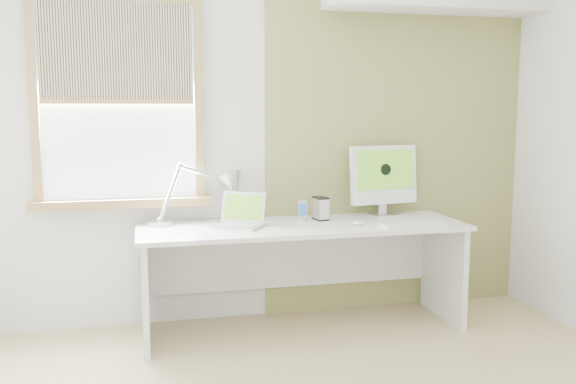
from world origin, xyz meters
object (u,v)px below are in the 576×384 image
object	(u,v)px
desk_lamp	(219,190)
laptop	(240,218)
desk	(300,251)
external_drive	(321,208)
imac	(384,176)

from	to	relation	value
desk_lamp	laptop	distance (m)	0.29
desk	external_drive	world-z (taller)	external_drive
desk	external_drive	distance (m)	0.33
desk_lamp	laptop	size ratio (longest dim) A/B	1.89
laptop	imac	world-z (taller)	imac
desk_lamp	imac	world-z (taller)	imac
desk_lamp	imac	bearing A→B (deg)	-1.46
desk_lamp	external_drive	xyz separation A→B (m)	(0.70, -0.11, -0.14)
laptop	external_drive	world-z (taller)	laptop
desk	external_drive	bearing A→B (deg)	26.44
external_drive	imac	distance (m)	0.55
desk	external_drive	xyz separation A→B (m)	(0.17, 0.08, 0.28)
desk	laptop	bearing A→B (deg)	-177.24
desk_lamp	imac	distance (m)	1.20
desk_lamp	laptop	xyz separation A→B (m)	(0.11, -0.21, -0.16)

